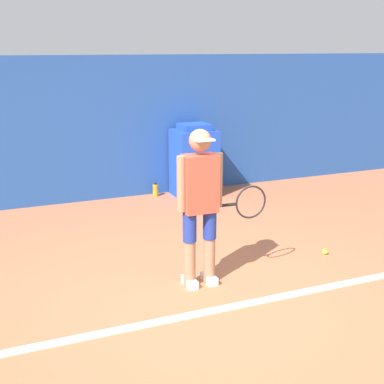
{
  "coord_description": "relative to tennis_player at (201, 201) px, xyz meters",
  "views": [
    {
      "loc": [
        -2.01,
        -4.19,
        2.37
      ],
      "look_at": [
        0.05,
        0.67,
        0.94
      ],
      "focal_mm": 50.0,
      "sensor_mm": 36.0,
      "label": 1
    }
  ],
  "objects": [
    {
      "name": "ground_plane",
      "position": [
        -0.06,
        -0.47,
        -0.89
      ],
      "size": [
        24.0,
        24.0,
        0.0
      ],
      "primitive_type": "plane",
      "color": "#B76642"
    },
    {
      "name": "back_wall",
      "position": [
        -0.06,
        3.57,
        0.23
      ],
      "size": [
        24.0,
        0.1,
        2.26
      ],
      "color": "#234C99",
      "rests_on": "ground_plane"
    },
    {
      "name": "court_baseline",
      "position": [
        -0.06,
        -0.59,
        -0.89
      ],
      "size": [
        21.6,
        0.1,
        0.01
      ],
      "color": "white",
      "rests_on": "ground_plane"
    },
    {
      "name": "tennis_player",
      "position": [
        0.0,
        0.0,
        0.0
      ],
      "size": [
        1.0,
        0.28,
        1.61
      ],
      "rotation": [
        0.0,
        0.0,
        -0.0
      ],
      "color": "#A37556",
      "rests_on": "ground_plane"
    },
    {
      "name": "tennis_ball",
      "position": [
        1.68,
        0.17,
        -0.86
      ],
      "size": [
        0.07,
        0.07,
        0.07
      ],
      "color": "#D1E533",
      "rests_on": "ground_plane"
    },
    {
      "name": "covered_chair",
      "position": [
        1.28,
        3.17,
        -0.33
      ],
      "size": [
        0.66,
        0.6,
        1.19
      ],
      "color": "blue",
      "rests_on": "ground_plane"
    },
    {
      "name": "water_bottle",
      "position": [
        0.67,
        3.36,
        -0.79
      ],
      "size": [
        0.09,
        0.09,
        0.22
      ],
      "color": "orange",
      "rests_on": "ground_plane"
    }
  ]
}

